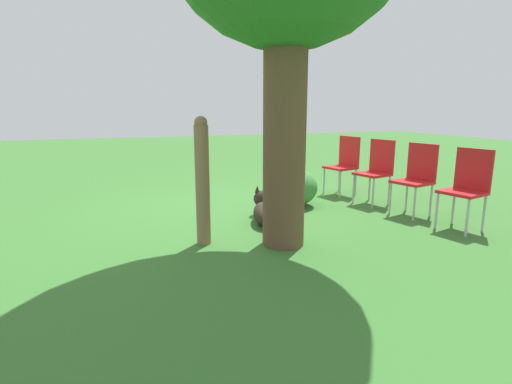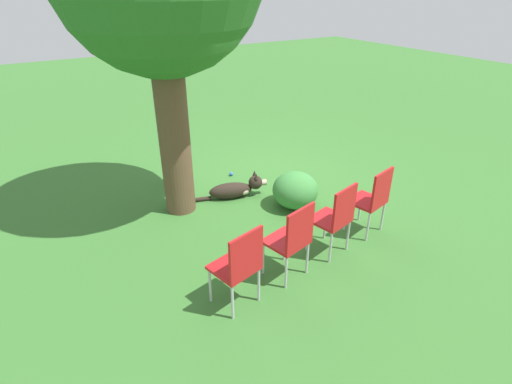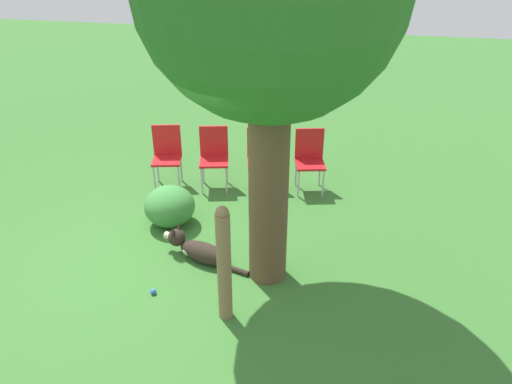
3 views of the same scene
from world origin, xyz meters
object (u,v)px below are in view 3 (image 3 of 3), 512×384
object	(u,v)px
red_chair_1	(214,154)
tennis_ball	(153,291)
fence_post	(224,264)
red_chair_2	(262,155)
red_chair_0	(167,152)
dog	(198,250)
red_chair_3	(310,156)

from	to	relation	value
red_chair_1	tennis_ball	xyz separation A→B (m)	(2.71, 0.03, -0.52)
fence_post	red_chair_2	bearing A→B (deg)	-176.31
red_chair_2	tennis_ball	xyz separation A→B (m)	(2.81, -0.71, -0.52)
fence_post	red_chair_1	bearing A→B (deg)	-162.11
red_chair_2	red_chair_0	bearing A→B (deg)	-95.76
dog	tennis_ball	bearing A→B (deg)	84.94
tennis_ball	red_chair_1	bearing A→B (deg)	-179.44
red_chair_1	tennis_ball	size ratio (longest dim) A/B	14.32
dog	fence_post	world-z (taller)	fence_post
dog	red_chair_0	size ratio (longest dim) A/B	1.22
dog	red_chair_3	size ratio (longest dim) A/B	1.22
dog	red_chair_3	bearing A→B (deg)	-100.76
tennis_ball	dog	bearing A→B (deg)	157.84
red_chair_0	red_chair_3	distance (m)	2.23
fence_post	red_chair_1	world-z (taller)	fence_post
red_chair_2	red_chair_3	bearing A→B (deg)	84.24
fence_post	dog	bearing A→B (deg)	-146.85
fence_post	red_chair_3	xyz separation A→B (m)	(-3.08, 0.54, -0.13)
dog	fence_post	xyz separation A→B (m)	(0.92, 0.60, 0.55)
red_chair_1	tennis_ball	world-z (taller)	red_chair_1
red_chair_3	red_chair_1	bearing A→B (deg)	-95.76
red_chair_0	red_chair_1	size ratio (longest dim) A/B	1.00
red_chair_3	dog	bearing A→B (deg)	-41.47
fence_post	red_chair_3	distance (m)	3.13
dog	red_chair_2	bearing A→B (deg)	-84.06
dog	red_chair_3	distance (m)	2.48
red_chair_2	red_chair_3	distance (m)	0.74
dog	red_chair_2	distance (m)	2.14
dog	red_chair_1	world-z (taller)	red_chair_1
dog	red_chair_2	world-z (taller)	red_chair_2
red_chair_0	red_chair_3	size ratio (longest dim) A/B	1.00
red_chair_0	red_chair_2	world-z (taller)	same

